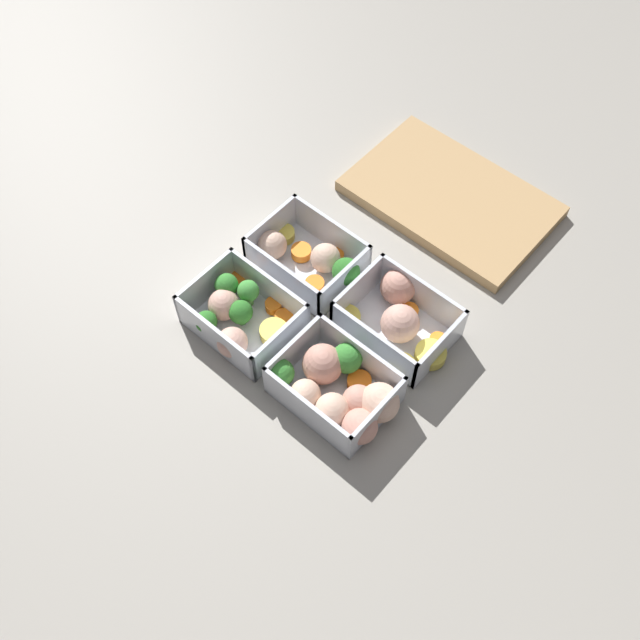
# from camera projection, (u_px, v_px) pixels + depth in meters

# --- Properties ---
(ground_plane) EXTENTS (4.00, 4.00, 0.00)m
(ground_plane) POSITION_uv_depth(u_px,v_px,m) (320.00, 328.00, 0.96)
(ground_plane) COLOR gray
(container_near_left) EXTENTS (0.14, 0.13, 0.06)m
(container_near_left) POSITION_uv_depth(u_px,v_px,m) (238.00, 315.00, 0.95)
(container_near_left) COLOR silver
(container_near_left) RESTS_ON ground_plane
(container_near_right) EXTENTS (0.16, 0.11, 0.06)m
(container_near_right) POSITION_uv_depth(u_px,v_px,m) (339.00, 390.00, 0.89)
(container_near_right) COLOR silver
(container_near_right) RESTS_ON ground_plane
(container_far_left) EXTENTS (0.15, 0.10, 0.06)m
(container_far_left) POSITION_uv_depth(u_px,v_px,m) (309.00, 258.00, 0.99)
(container_far_left) COLOR silver
(container_far_left) RESTS_ON ground_plane
(container_far_right) EXTENTS (0.16, 0.13, 0.06)m
(container_far_right) POSITION_uv_depth(u_px,v_px,m) (398.00, 318.00, 0.94)
(container_far_right) COLOR silver
(container_far_right) RESTS_ON ground_plane
(cutting_board) EXTENTS (0.28, 0.18, 0.02)m
(cutting_board) POSITION_uv_depth(u_px,v_px,m) (451.00, 199.00, 1.07)
(cutting_board) COLOR tan
(cutting_board) RESTS_ON ground_plane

